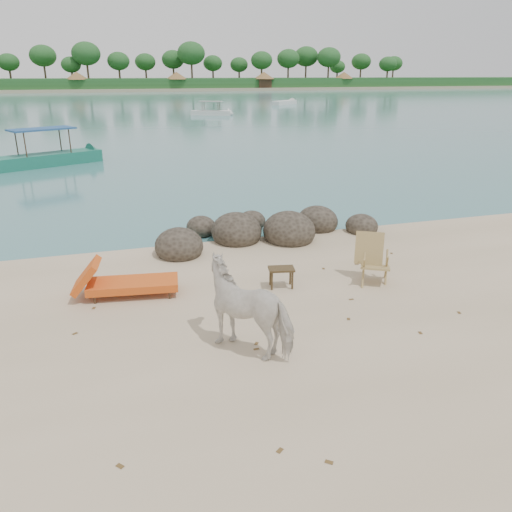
{
  "coord_description": "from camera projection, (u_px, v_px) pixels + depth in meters",
  "views": [
    {
      "loc": [
        -3.09,
        -6.82,
        4.39
      ],
      "look_at": [
        -0.41,
        2.0,
        1.0
      ],
      "focal_mm": 35.0,
      "sensor_mm": 36.0,
      "label": 1
    }
  ],
  "objects": [
    {
      "name": "far_scenery",
      "position": [
        108.0,
        78.0,
        130.15
      ],
      "size": [
        420.0,
        18.0,
        9.5
      ],
      "color": "#1E4C1E",
      "rests_on": "ground"
    },
    {
      "name": "side_table",
      "position": [
        281.0,
        279.0,
        10.73
      ],
      "size": [
        0.61,
        0.45,
        0.44
      ],
      "primitive_type": null,
      "rotation": [
        0.0,
        0.0,
        -0.2
      ],
      "color": "#332614",
      "rests_on": "ground"
    },
    {
      "name": "boat_mid",
      "position": [
        211.0,
        103.0,
        55.37
      ],
      "size": [
        5.01,
        3.1,
        2.45
      ],
      "primitive_type": null,
      "rotation": [
        0.0,
        0.0,
        -0.43
      ],
      "color": "silver",
      "rests_on": "water"
    },
    {
      "name": "cow",
      "position": [
        251.0,
        307.0,
        8.24
      ],
      "size": [
        1.8,
        1.84,
        1.49
      ],
      "primitive_type": "imported",
      "rotation": [
        0.0,
        0.0,
        3.9
      ],
      "color": "white",
      "rests_on": "ground"
    },
    {
      "name": "boat_far",
      "position": [
        284.0,
        102.0,
        74.34
      ],
      "size": [
        5.38,
        4.73,
        0.68
      ],
      "primitive_type": null,
      "rotation": [
        0.0,
        0.0,
        0.68
      ],
      "color": "silver",
      "rests_on": "water"
    },
    {
      "name": "deck_chair",
      "position": [
        376.0,
        261.0,
        10.87
      ],
      "size": [
        0.96,
        0.98,
        1.06
      ],
      "primitive_type": null,
      "rotation": [
        0.0,
        0.0,
        -0.52
      ],
      "color": "#9F8B4F",
      "rests_on": "ground"
    },
    {
      "name": "far_shore",
      "position": [
        106.0,
        87.0,
        161.13
      ],
      "size": [
        420.0,
        90.0,
        1.4
      ],
      "primitive_type": "cube",
      "color": "tan",
      "rests_on": "ground"
    },
    {
      "name": "dead_leaves",
      "position": [
        306.0,
        336.0,
        8.85
      ],
      "size": [
        8.16,
        6.38,
        0.0
      ],
      "color": "brown",
      "rests_on": "ground"
    },
    {
      "name": "water",
      "position": [
        115.0,
        99.0,
        89.29
      ],
      "size": [
        400.0,
        400.0,
        0.0
      ],
      "primitive_type": "plane",
      "color": "#3B7277",
      "rests_on": "ground"
    },
    {
      "name": "boulders",
      "position": [
        263.0,
        232.0,
        13.94
      ],
      "size": [
        6.48,
        3.03,
        1.08
      ],
      "rotation": [
        0.0,
        0.0,
        -0.37
      ],
      "color": "black",
      "rests_on": "ground"
    },
    {
      "name": "boat_near",
      "position": [
        42.0,
        135.0,
        24.86
      ],
      "size": [
        6.16,
        3.98,
        3.01
      ],
      "primitive_type": null,
      "rotation": [
        0.0,
        0.0,
        0.46
      ],
      "color": "#1A6A56",
      "rests_on": "water"
    },
    {
      "name": "lounge_chair",
      "position": [
        133.0,
        281.0,
        10.33
      ],
      "size": [
        2.38,
        1.11,
        0.69
      ],
      "primitive_type": null,
      "rotation": [
        0.0,
        0.0,
        -0.14
      ],
      "color": "#CF5818",
      "rests_on": "ground"
    }
  ]
}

